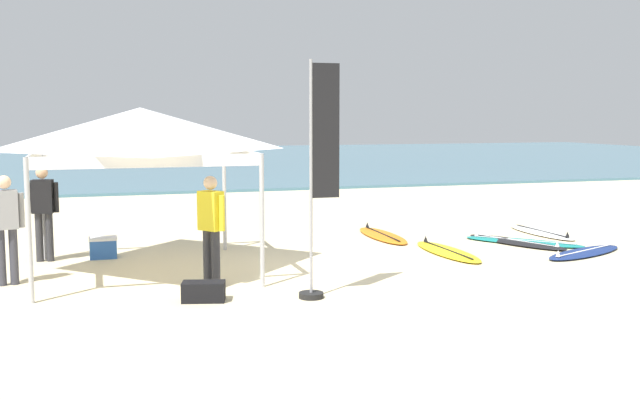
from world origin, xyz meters
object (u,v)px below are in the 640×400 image
surfboard_yellow (447,251)px  gear_bag_near_tent (204,292)px  person_black (43,207)px  surfboard_teal (523,242)px  surfboard_white (542,232)px  canopy_tent (141,130)px  surfboard_navy (584,252)px  surfboard_orange (382,235)px  surfboard_black (516,242)px  person_yellow (211,223)px  person_grey (6,222)px  cooler_box (103,248)px  banner_flag (319,189)px

surfboard_yellow → gear_bag_near_tent: size_ratio=3.91×
person_black → surfboard_teal: bearing=-5.6°
surfboard_teal → gear_bag_near_tent: gear_bag_near_tent is taller
surfboard_white → person_black: 10.41m
canopy_tent → surfboard_navy: 8.47m
surfboard_teal → surfboard_orange: same height
surfboard_black → person_black: 9.24m
person_yellow → surfboard_yellow: bearing=16.8°
surfboard_teal → surfboard_black: (-0.15, 0.01, 0.00)m
person_grey → surfboard_teal: bearing=5.3°
surfboard_teal → person_grey: person_grey is taller
surfboard_orange → surfboard_teal: bearing=-33.1°
surfboard_teal → cooler_box: cooler_box is taller
surfboard_yellow → cooler_box: bearing=167.0°
surfboard_yellow → banner_flag: size_ratio=0.69×
person_yellow → person_black: (-2.57, 2.88, 0.00)m
person_grey → person_black: size_ratio=1.00×
person_yellow → person_grey: bearing=160.7°
surfboard_white → person_grey: bearing=-170.4°
surfboard_teal → person_yellow: bearing=-163.8°
banner_flag → cooler_box: size_ratio=6.80×
surfboard_orange → gear_bag_near_tent: size_ratio=3.96×
canopy_tent → banner_flag: size_ratio=1.01×
person_yellow → person_black: 3.86m
surfboard_yellow → surfboard_orange: same height
canopy_tent → person_yellow: size_ratio=2.01×
canopy_tent → gear_bag_near_tent: canopy_tent is taller
gear_bag_near_tent → canopy_tent: bearing=106.3°
surfboard_black → person_yellow: size_ratio=1.42×
person_yellow → gear_bag_near_tent: person_yellow is taller
surfboard_navy → surfboard_white: same height
canopy_tent → cooler_box: bearing=113.6°
gear_bag_near_tent → surfboard_yellow: bearing=24.6°
person_yellow → person_black: size_ratio=1.00×
surfboard_orange → person_yellow: size_ratio=1.39×
surfboard_yellow → gear_bag_near_tent: gear_bag_near_tent is taller
person_grey → canopy_tent: bearing=9.7°
canopy_tent → person_grey: bearing=-170.3°
surfboard_orange → person_grey: (-7.26, -2.52, 0.95)m
person_yellow → gear_bag_near_tent: (-0.25, -0.85, -0.85)m
surfboard_white → cooler_box: 9.36m
surfboard_navy → surfboard_white: size_ratio=1.04×
surfboard_orange → cooler_box: 5.87m
surfboard_black → person_black: bearing=174.3°
surfboard_navy → surfboard_black: size_ratio=0.95×
person_yellow → surfboard_navy: bearing=4.5°
gear_bag_near_tent → surfboard_orange: bearing=44.4°
canopy_tent → gear_bag_near_tent: 3.26m
surfboard_yellow → surfboard_white: size_ratio=1.05×
banner_flag → cooler_box: (-2.93, 4.01, -1.38)m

